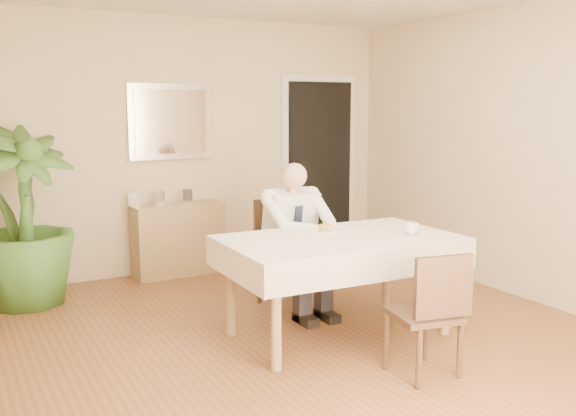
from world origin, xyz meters
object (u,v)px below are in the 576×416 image
chair_far (283,246)px  sideboard (178,239)px  coffee_mug (411,228)px  dining_table (339,248)px  potted_palm (23,217)px  chair_near (431,309)px  seated_man (300,231)px

chair_far → sideboard: bearing=115.3°
coffee_mug → sideboard: (-1.01, 2.42, -0.43)m
chair_far → coffee_mug: 1.21m
dining_table → potted_palm: size_ratio=1.12×
chair_far → chair_near: size_ratio=1.12×
chair_far → seated_man: 0.34m
chair_far → potted_palm: 2.24m
dining_table → potted_palm: potted_palm is taller
chair_near → sideboard: chair_near is taller
chair_near → seated_man: seated_man is taller
potted_palm → chair_far: bearing=-27.8°
dining_table → chair_near: size_ratio=2.13×
chair_far → sideboard: chair_far is taller
dining_table → sideboard: (-0.48, 2.25, -0.30)m
chair_near → sideboard: (-0.56, 3.19, -0.09)m
chair_near → potted_palm: (-2.05, 2.86, 0.32)m
dining_table → chair_far: 0.90m
chair_near → coffee_mug: (0.45, 0.76, 0.34)m
dining_table → potted_palm: bearing=136.9°
seated_man → chair_near: bearing=-87.0°
coffee_mug → potted_palm: size_ratio=0.08×
potted_palm → sideboard: bearing=12.4°
dining_table → seated_man: size_ratio=1.39×
dining_table → chair_far: size_ratio=1.90×
seated_man → potted_palm: (-1.97, 1.33, 0.08)m
seated_man → sideboard: bearing=106.3°
coffee_mug → chair_near: bearing=-120.3°
potted_palm → dining_table: bearing=-44.3°
dining_table → chair_near: chair_near is taller
chair_near → coffee_mug: coffee_mug is taller
coffee_mug → potted_palm: bearing=140.0°
dining_table → chair_near: (0.08, -0.94, -0.21)m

